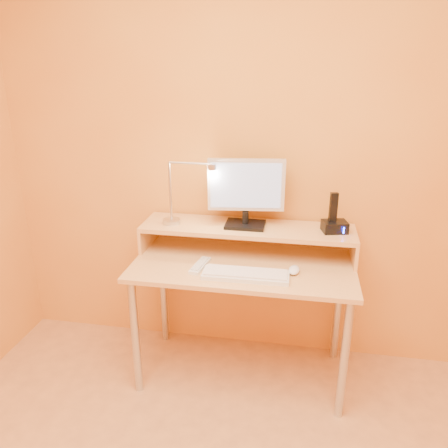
% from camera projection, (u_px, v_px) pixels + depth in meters
% --- Properties ---
extents(wall_back, '(3.00, 0.04, 2.50)m').
position_uv_depth(wall_back, '(252.00, 155.00, 2.51)').
color(wall_back, gold).
rests_on(wall_back, floor).
extents(desk_leg_fl, '(0.04, 0.04, 0.69)m').
position_uv_depth(desk_leg_fl, '(135.00, 337.00, 2.38)').
color(desk_leg_fl, '#BBBBC1').
rests_on(desk_leg_fl, floor).
extents(desk_leg_fr, '(0.04, 0.04, 0.69)m').
position_uv_depth(desk_leg_fr, '(344.00, 360.00, 2.20)').
color(desk_leg_fr, '#BBBBC1').
rests_on(desk_leg_fr, floor).
extents(desk_leg_bl, '(0.04, 0.04, 0.69)m').
position_uv_depth(desk_leg_bl, '(164.00, 293.00, 2.84)').
color(desk_leg_bl, '#BBBBC1').
rests_on(desk_leg_bl, floor).
extents(desk_leg_br, '(0.04, 0.04, 0.69)m').
position_uv_depth(desk_leg_br, '(338.00, 308.00, 2.66)').
color(desk_leg_br, '#BBBBC1').
rests_on(desk_leg_br, floor).
extents(desk_lower, '(1.20, 0.60, 0.02)m').
position_uv_depth(desk_lower, '(243.00, 265.00, 2.40)').
color(desk_lower, '#E4A367').
rests_on(desk_lower, floor).
extents(shelf_riser_left, '(0.02, 0.30, 0.14)m').
position_uv_depth(shelf_riser_left, '(148.00, 235.00, 2.61)').
color(shelf_riser_left, '#E4A367').
rests_on(shelf_riser_left, desk_lower).
extents(shelf_riser_right, '(0.02, 0.30, 0.14)m').
position_uv_depth(shelf_riser_right, '(354.00, 249.00, 2.41)').
color(shelf_riser_right, '#E4A367').
rests_on(shelf_riser_right, desk_lower).
extents(desk_shelf, '(1.20, 0.30, 0.02)m').
position_uv_depth(desk_shelf, '(247.00, 228.00, 2.48)').
color(desk_shelf, '#E4A367').
rests_on(desk_shelf, desk_lower).
extents(monitor_foot, '(0.22, 0.16, 0.02)m').
position_uv_depth(monitor_foot, '(245.00, 225.00, 2.48)').
color(monitor_foot, black).
rests_on(monitor_foot, desk_shelf).
extents(monitor_neck, '(0.04, 0.04, 0.07)m').
position_uv_depth(monitor_neck, '(245.00, 217.00, 2.46)').
color(monitor_neck, black).
rests_on(monitor_neck, monitor_foot).
extents(monitor_panel, '(0.42, 0.09, 0.29)m').
position_uv_depth(monitor_panel, '(246.00, 185.00, 2.41)').
color(monitor_panel, silver).
rests_on(monitor_panel, monitor_neck).
extents(monitor_back, '(0.38, 0.06, 0.24)m').
position_uv_depth(monitor_back, '(247.00, 184.00, 2.43)').
color(monitor_back, black).
rests_on(monitor_back, monitor_panel).
extents(monitor_screen, '(0.38, 0.05, 0.25)m').
position_uv_depth(monitor_screen, '(246.00, 186.00, 2.39)').
color(monitor_screen, '#91A8DD').
rests_on(monitor_screen, monitor_panel).
extents(lamp_base, '(0.10, 0.10, 0.02)m').
position_uv_depth(lamp_base, '(172.00, 221.00, 2.52)').
color(lamp_base, '#BBBBC1').
rests_on(lamp_base, desk_shelf).
extents(lamp_post, '(0.01, 0.01, 0.33)m').
position_uv_depth(lamp_post, '(170.00, 192.00, 2.46)').
color(lamp_post, '#BBBBC1').
rests_on(lamp_post, lamp_base).
extents(lamp_arm, '(0.24, 0.01, 0.01)m').
position_uv_depth(lamp_arm, '(190.00, 163.00, 2.38)').
color(lamp_arm, '#BBBBC1').
rests_on(lamp_arm, lamp_post).
extents(lamp_head, '(0.04, 0.04, 0.03)m').
position_uv_depth(lamp_head, '(212.00, 167.00, 2.36)').
color(lamp_head, '#BBBBC1').
rests_on(lamp_head, lamp_arm).
extents(lamp_bulb, '(0.03, 0.03, 0.00)m').
position_uv_depth(lamp_bulb, '(212.00, 170.00, 2.37)').
color(lamp_bulb, '#FFEAC6').
rests_on(lamp_bulb, lamp_head).
extents(phone_dock, '(0.15, 0.13, 0.06)m').
position_uv_depth(phone_dock, '(335.00, 227.00, 2.39)').
color(phone_dock, black).
rests_on(phone_dock, desk_shelf).
extents(phone_handset, '(0.04, 0.03, 0.16)m').
position_uv_depth(phone_handset, '(333.00, 207.00, 2.35)').
color(phone_handset, black).
rests_on(phone_handset, phone_dock).
extents(phone_led, '(0.01, 0.00, 0.04)m').
position_uv_depth(phone_led, '(344.00, 230.00, 2.33)').
color(phone_led, '#2846FF').
rests_on(phone_led, phone_dock).
extents(keyboard, '(0.44, 0.15, 0.02)m').
position_uv_depth(keyboard, '(246.00, 275.00, 2.24)').
color(keyboard, silver).
rests_on(keyboard, desk_lower).
extents(mouse, '(0.07, 0.11, 0.03)m').
position_uv_depth(mouse, '(294.00, 270.00, 2.28)').
color(mouse, white).
rests_on(mouse, desk_lower).
extents(remote_control, '(0.08, 0.20, 0.02)m').
position_uv_depth(remote_control, '(200.00, 266.00, 2.35)').
color(remote_control, silver).
rests_on(remote_control, desk_lower).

